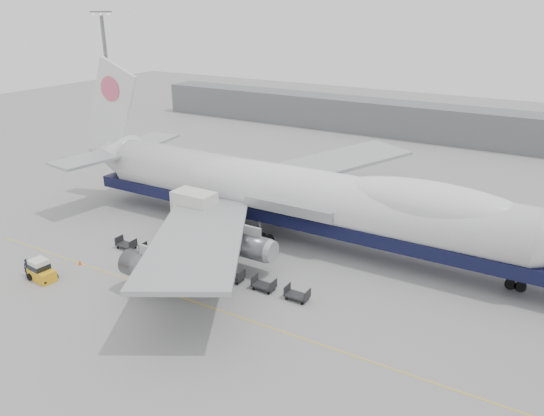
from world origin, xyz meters
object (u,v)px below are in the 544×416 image
Objects in this scene: baggage_tug at (41,271)px; ground_worker at (27,268)px; catering_truck at (195,214)px; airliner at (299,195)px.

ground_worker is at bearing -167.10° from baggage_tug.
airliner is at bearing 33.93° from catering_truck.
baggage_tug is 1.88m from ground_worker.
airliner is 30.55m from ground_worker.
catering_truck reaches higher than baggage_tug.
airliner is 10.82× the size of catering_truck.
catering_truck reaches higher than ground_worker.
airliner reaches higher than catering_truck.
airliner is 21.37× the size of baggage_tug.
catering_truck is (-10.24, -6.77, -2.17)m from airliner.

